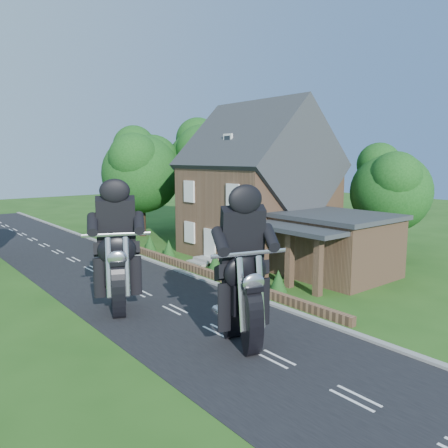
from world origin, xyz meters
TOP-DOWN VIEW (x-y plane):
  - ground at (0.00, 0.00)m, footprint 120.00×120.00m
  - road at (0.00, 0.00)m, footprint 7.00×80.00m
  - kerb at (3.65, 0.00)m, footprint 0.30×80.00m
  - garden_wall at (4.30, 5.00)m, footprint 0.30×22.00m
  - house at (10.49, 6.00)m, footprint 9.54×8.64m
  - annex at (9.87, -0.80)m, footprint 7.05×5.94m
  - tree_annex_side at (17.13, 0.10)m, footprint 5.64×5.20m
  - tree_house_right at (16.65, 8.62)m, footprint 6.51×6.00m
  - tree_behind_house at (14.18, 16.14)m, footprint 7.81×7.20m
  - tree_behind_left at (8.16, 17.13)m, footprint 6.94×6.40m
  - shrub_a at (5.30, -1.00)m, footprint 0.90×0.90m
  - shrub_b at (5.30, 1.50)m, footprint 0.90×0.90m
  - shrub_c at (5.30, 4.00)m, footprint 0.90×0.90m
  - shrub_d at (5.30, 9.00)m, footprint 0.90×0.90m
  - shrub_e at (5.30, 11.50)m, footprint 0.90×0.90m
  - shrub_f at (5.30, 14.00)m, footprint 0.90×0.90m
  - motorcycle_lead at (-0.21, -4.59)m, footprint 0.94×1.86m
  - motorcycle_follow at (-1.97, 1.27)m, footprint 1.17×1.84m

SIDE VIEW (x-z plane):
  - ground at x=0.00m, z-range 0.00..0.00m
  - road at x=0.00m, z-range 0.00..0.02m
  - kerb at x=3.65m, z-range 0.00..0.12m
  - garden_wall at x=4.30m, z-range 0.00..0.40m
  - shrub_a at x=5.30m, z-range 0.00..1.10m
  - shrub_b at x=5.30m, z-range 0.00..1.10m
  - shrub_c at x=5.30m, z-range 0.00..1.10m
  - shrub_d at x=5.30m, z-range 0.00..1.10m
  - shrub_e at x=5.30m, z-range 0.00..1.10m
  - shrub_f at x=5.30m, z-range 0.00..1.10m
  - motorcycle_lead at x=-0.21m, z-range 0.00..1.68m
  - motorcycle_follow at x=-1.97m, z-range 0.00..1.69m
  - annex at x=9.87m, z-range 0.05..3.49m
  - house at x=10.49m, z-range -0.78..9.46m
  - tree_annex_side at x=17.13m, z-range 0.95..8.43m
  - tree_house_right at x=16.65m, z-range 0.99..9.39m
  - tree_behind_left at x=8.16m, z-range 1.15..10.31m
  - tree_behind_house at x=14.18m, z-range 1.19..11.27m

